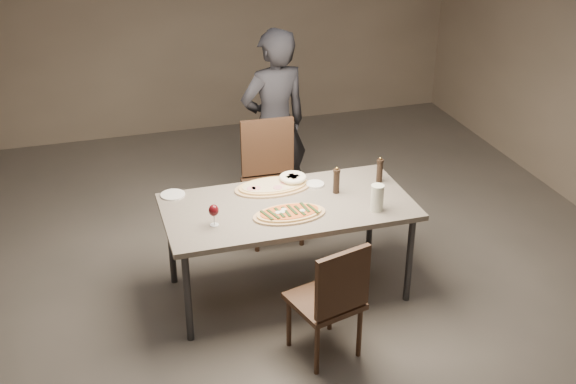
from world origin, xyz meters
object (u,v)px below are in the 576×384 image
object	(u,v)px
dining_table	(288,211)
chair_near	(332,296)
ham_pizza	(273,186)
pepper_mill_left	(336,181)
carafe	(377,198)
bread_basket	(293,179)
chair_far	(271,173)
zucchini_pizza	(289,213)
diner	(274,125)

from	to	relation	value
dining_table	chair_near	xyz separation A→B (m)	(0.05, -0.83, -0.20)
ham_pizza	pepper_mill_left	size ratio (longest dim) A/B	2.77
carafe	bread_basket	bearing A→B (deg)	128.41
chair_far	zucchini_pizza	bearing A→B (deg)	83.50
dining_table	pepper_mill_left	size ratio (longest dim) A/B	8.49
ham_pizza	carafe	world-z (taller)	carafe
chair_near	chair_far	xyz separation A→B (m)	(0.08, 1.74, 0.07)
chair_far	diner	distance (m)	0.46
carafe	diner	size ratio (longest dim) A/B	0.11
ham_pizza	diner	distance (m)	1.01
bread_basket	carafe	bearing A→B (deg)	-51.59
chair_near	diner	size ratio (longest dim) A/B	0.51
carafe	chair_near	world-z (taller)	carafe
bread_basket	diner	bearing A→B (deg)	82.63
dining_table	zucchini_pizza	xyz separation A→B (m)	(-0.04, -0.16, 0.07)
carafe	zucchini_pizza	bearing A→B (deg)	170.87
chair_far	chair_near	bearing A→B (deg)	89.59
carafe	diner	bearing A→B (deg)	102.27
pepper_mill_left	chair_far	distance (m)	0.93
ham_pizza	bread_basket	world-z (taller)	bread_basket
ham_pizza	chair_near	bearing A→B (deg)	-107.58
zucchini_pizza	chair_near	xyz separation A→B (m)	(0.09, -0.66, -0.27)
zucchini_pizza	diner	xyz separation A→B (m)	(0.29, 1.41, 0.09)
ham_pizza	zucchini_pizza	bearing A→B (deg)	-112.39
ham_pizza	dining_table	bearing A→B (deg)	-104.67
zucchini_pizza	diner	size ratio (longest dim) A/B	0.30
bread_basket	pepper_mill_left	bearing A→B (deg)	-40.70
ham_pizza	diner	world-z (taller)	diner
dining_table	chair_near	size ratio (longest dim) A/B	2.05
carafe	diner	world-z (taller)	diner
carafe	chair_near	size ratio (longest dim) A/B	0.22
zucchini_pizza	chair_far	size ratio (longest dim) A/B	0.52
zucchini_pizza	bread_basket	size ratio (longest dim) A/B	2.55
pepper_mill_left	diner	size ratio (longest dim) A/B	0.12
pepper_mill_left	diner	world-z (taller)	diner
dining_table	ham_pizza	size ratio (longest dim) A/B	3.06
bread_basket	chair_far	bearing A→B (deg)	90.57
ham_pizza	chair_near	distance (m)	1.14
bread_basket	chair_near	bearing A→B (deg)	-94.21
pepper_mill_left	zucchini_pizza	bearing A→B (deg)	-151.46
bread_basket	dining_table	bearing A→B (deg)	-113.21
pepper_mill_left	chair_near	size ratio (longest dim) A/B	0.24
pepper_mill_left	chair_far	world-z (taller)	chair_far
zucchini_pizza	ham_pizza	world-z (taller)	zucchini_pizza
dining_table	ham_pizza	world-z (taller)	ham_pizza
zucchini_pizza	ham_pizza	xyz separation A→B (m)	(0.00, 0.44, -0.00)
zucchini_pizza	pepper_mill_left	world-z (taller)	pepper_mill_left
carafe	chair_far	xyz separation A→B (m)	(-0.46, 1.18, -0.28)
bread_basket	chair_near	world-z (taller)	chair_near
dining_table	diner	distance (m)	1.28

